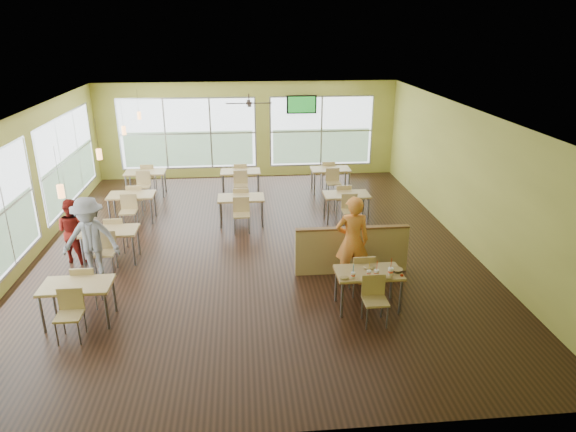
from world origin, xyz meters
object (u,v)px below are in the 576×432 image
(main_table, at_px, (368,277))
(food_basket, at_px, (397,270))
(half_wall_divider, at_px, (352,250))
(man_plaid, at_px, (352,241))

(main_table, bearing_deg, food_basket, -4.92)
(half_wall_divider, distance_m, man_plaid, 0.63)
(half_wall_divider, bearing_deg, main_table, -90.00)
(main_table, height_order, man_plaid, man_plaid)
(man_plaid, relative_size, food_basket, 8.20)
(main_table, xyz_separation_m, food_basket, (0.51, -0.04, 0.15))
(man_plaid, distance_m, food_basket, 1.21)
(main_table, relative_size, half_wall_divider, 0.63)
(food_basket, bearing_deg, half_wall_divider, 108.89)
(main_table, xyz_separation_m, man_plaid, (-0.11, 0.98, 0.31))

